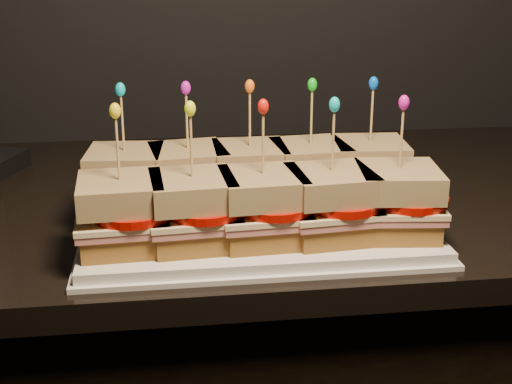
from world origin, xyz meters
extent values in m
cube|color=black|center=(0.70, 1.69, 0.85)|extent=(2.38, 0.64, 0.03)
cube|color=white|center=(0.57, 1.52, 0.88)|extent=(0.41, 0.25, 0.02)
cube|color=white|center=(0.57, 1.52, 0.87)|extent=(0.42, 0.26, 0.01)
cube|color=brown|center=(0.42, 1.58, 0.90)|extent=(0.10, 0.10, 0.02)
cube|color=#C96A68|center=(0.42, 1.58, 0.91)|extent=(0.10, 0.10, 0.01)
cube|color=beige|center=(0.42, 1.58, 0.92)|extent=(0.11, 0.10, 0.01)
cylinder|color=#AE0D04|center=(0.43, 1.57, 0.93)|extent=(0.09, 0.09, 0.01)
cube|color=#5C3411|center=(0.42, 1.58, 0.95)|extent=(0.10, 0.10, 0.03)
cylinder|color=tan|center=(0.42, 1.58, 0.99)|extent=(0.00, 0.00, 0.09)
ellipsoid|color=#06B1B9|center=(0.42, 1.58, 1.04)|extent=(0.01, 0.01, 0.02)
cube|color=brown|center=(0.50, 1.58, 0.90)|extent=(0.10, 0.10, 0.02)
cube|color=#C96A68|center=(0.50, 1.58, 0.91)|extent=(0.11, 0.11, 0.01)
cube|color=beige|center=(0.50, 1.58, 0.92)|extent=(0.11, 0.11, 0.01)
cylinder|color=#AE0D04|center=(0.51, 1.57, 0.93)|extent=(0.09, 0.09, 0.01)
cube|color=#5C3411|center=(0.50, 1.58, 0.95)|extent=(0.10, 0.10, 0.03)
cylinder|color=tan|center=(0.50, 1.58, 0.99)|extent=(0.00, 0.00, 0.09)
ellipsoid|color=#C119B2|center=(0.50, 1.58, 1.04)|extent=(0.01, 0.01, 0.02)
cube|color=brown|center=(0.57, 1.58, 0.90)|extent=(0.09, 0.09, 0.02)
cube|color=#C96A68|center=(0.57, 1.58, 0.91)|extent=(0.10, 0.09, 0.01)
cube|color=beige|center=(0.57, 1.58, 0.92)|extent=(0.10, 0.10, 0.01)
cylinder|color=#AE0D04|center=(0.59, 1.57, 0.93)|extent=(0.09, 0.09, 0.01)
cube|color=#5C3411|center=(0.57, 1.58, 0.95)|extent=(0.09, 0.09, 0.03)
cylinder|color=tan|center=(0.57, 1.58, 0.99)|extent=(0.00, 0.00, 0.09)
ellipsoid|color=orange|center=(0.57, 1.58, 1.04)|extent=(0.01, 0.01, 0.02)
cube|color=brown|center=(0.65, 1.58, 0.90)|extent=(0.10, 0.10, 0.02)
cube|color=#C96A68|center=(0.65, 1.58, 0.91)|extent=(0.10, 0.10, 0.01)
cube|color=beige|center=(0.65, 1.58, 0.92)|extent=(0.11, 0.10, 0.01)
cylinder|color=#AE0D04|center=(0.66, 1.57, 0.93)|extent=(0.09, 0.09, 0.01)
cube|color=#5C3411|center=(0.65, 1.58, 0.95)|extent=(0.10, 0.10, 0.03)
cylinder|color=tan|center=(0.65, 1.58, 0.99)|extent=(0.00, 0.00, 0.09)
ellipsoid|color=#13B518|center=(0.65, 1.58, 1.04)|extent=(0.01, 0.01, 0.02)
cube|color=brown|center=(0.73, 1.58, 0.90)|extent=(0.10, 0.10, 0.02)
cube|color=#C96A68|center=(0.73, 1.58, 0.91)|extent=(0.10, 0.10, 0.01)
cube|color=beige|center=(0.73, 1.58, 0.92)|extent=(0.11, 0.10, 0.01)
cylinder|color=#AE0D04|center=(0.74, 1.57, 0.93)|extent=(0.09, 0.09, 0.01)
cube|color=#5C3411|center=(0.73, 1.58, 0.95)|extent=(0.10, 0.10, 0.03)
cylinder|color=tan|center=(0.73, 1.58, 0.99)|extent=(0.00, 0.00, 0.09)
ellipsoid|color=blue|center=(0.73, 1.58, 1.04)|extent=(0.01, 0.01, 0.02)
cube|color=brown|center=(0.42, 1.46, 0.90)|extent=(0.09, 0.09, 0.02)
cube|color=#C96A68|center=(0.42, 1.46, 0.91)|extent=(0.10, 0.10, 0.01)
cube|color=beige|center=(0.42, 1.46, 0.92)|extent=(0.10, 0.10, 0.01)
cylinder|color=#AE0D04|center=(0.43, 1.46, 0.93)|extent=(0.09, 0.09, 0.01)
cube|color=#5C3411|center=(0.42, 1.46, 0.95)|extent=(0.09, 0.09, 0.03)
cylinder|color=tan|center=(0.42, 1.46, 0.99)|extent=(0.00, 0.00, 0.09)
ellipsoid|color=yellow|center=(0.42, 1.46, 1.04)|extent=(0.01, 0.01, 0.02)
cube|color=brown|center=(0.50, 1.46, 0.90)|extent=(0.09, 0.09, 0.02)
cube|color=#C96A68|center=(0.50, 1.46, 0.91)|extent=(0.10, 0.10, 0.01)
cube|color=beige|center=(0.50, 1.46, 0.92)|extent=(0.11, 0.10, 0.01)
cylinder|color=#AE0D04|center=(0.51, 1.46, 0.93)|extent=(0.09, 0.09, 0.01)
cube|color=#5C3411|center=(0.50, 1.46, 0.95)|extent=(0.10, 0.10, 0.03)
cylinder|color=tan|center=(0.50, 1.46, 0.99)|extent=(0.00, 0.00, 0.09)
ellipsoid|color=#E0ED14|center=(0.50, 1.46, 1.04)|extent=(0.01, 0.01, 0.02)
cube|color=brown|center=(0.57, 1.46, 0.90)|extent=(0.09, 0.09, 0.02)
cube|color=#C96A68|center=(0.57, 1.46, 0.91)|extent=(0.10, 0.10, 0.01)
cube|color=beige|center=(0.57, 1.46, 0.92)|extent=(0.10, 0.10, 0.01)
cylinder|color=#AE0D04|center=(0.59, 1.46, 0.93)|extent=(0.09, 0.09, 0.01)
cube|color=#5C3411|center=(0.57, 1.46, 0.95)|extent=(0.09, 0.09, 0.03)
cylinder|color=tan|center=(0.57, 1.46, 0.99)|extent=(0.00, 0.00, 0.09)
ellipsoid|color=red|center=(0.57, 1.46, 1.04)|extent=(0.01, 0.01, 0.02)
cube|color=brown|center=(0.65, 1.46, 0.90)|extent=(0.10, 0.10, 0.02)
cube|color=#C96A68|center=(0.65, 1.46, 0.91)|extent=(0.11, 0.10, 0.01)
cube|color=beige|center=(0.65, 1.46, 0.92)|extent=(0.11, 0.10, 0.01)
cylinder|color=#AE0D04|center=(0.66, 1.46, 0.93)|extent=(0.09, 0.09, 0.01)
cube|color=#5C3411|center=(0.65, 1.46, 0.95)|extent=(0.10, 0.10, 0.03)
cylinder|color=tan|center=(0.65, 1.46, 0.99)|extent=(0.00, 0.00, 0.09)
ellipsoid|color=#0CB0B7|center=(0.65, 1.46, 1.04)|extent=(0.01, 0.01, 0.02)
cube|color=brown|center=(0.73, 1.46, 0.90)|extent=(0.10, 0.10, 0.02)
cube|color=#C96A68|center=(0.73, 1.46, 0.91)|extent=(0.11, 0.10, 0.01)
cube|color=beige|center=(0.73, 1.46, 0.92)|extent=(0.11, 0.11, 0.01)
cylinder|color=#AE0D04|center=(0.74, 1.46, 0.93)|extent=(0.09, 0.09, 0.01)
cube|color=#5C3411|center=(0.73, 1.46, 0.95)|extent=(0.10, 0.10, 0.03)
cylinder|color=tan|center=(0.73, 1.46, 0.99)|extent=(0.00, 0.00, 0.09)
ellipsoid|color=#C5158F|center=(0.73, 1.46, 1.04)|extent=(0.01, 0.01, 0.02)
camera|label=1|loc=(0.47, 0.73, 1.20)|focal=50.00mm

